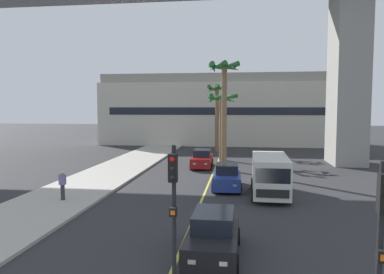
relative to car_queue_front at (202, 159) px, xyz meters
name	(u,v)px	position (x,y,z in m)	size (l,w,h in m)	color
sidewalk_left	(48,204)	(-6.83, -13.52, -0.65)	(4.80, 80.00, 0.15)	#ADA89E
lane_stripe_center	(210,180)	(1.17, -5.52, -0.72)	(0.14, 56.00, 0.01)	#DBCC4C
pier_building_backdrop	(226,110)	(1.17, 21.14, 4.13)	(35.01, 8.04, 9.82)	beige
car_queue_front	(202,159)	(0.00, 0.00, 0.00)	(1.93, 4.15, 1.56)	maroon
car_queue_second	(213,236)	(2.39, -19.04, 0.00)	(1.87, 4.12, 1.56)	black
car_queue_third	(227,177)	(2.46, -8.06, 0.00)	(1.92, 4.14, 1.56)	navy
delivery_van	(270,174)	(5.05, -9.78, 0.57)	(2.25, 5.29, 2.36)	silver
traffic_light_median_near	(174,200)	(1.52, -21.99, 1.99)	(0.24, 0.37, 4.20)	black
traffic_light_right_far_corner	(382,239)	(5.98, -24.38, 1.99)	(0.24, 0.37, 4.20)	black
palm_tree_near_median	(222,109)	(1.44, 4.90, 4.34)	(3.24, 3.29, 6.67)	brown
palm_tree_mid_median	(224,89)	(1.93, -0.98, 6.02)	(2.78, 2.88, 9.06)	brown
palm_tree_far_median	(217,102)	(0.51, 12.12, 5.16)	(2.61, 2.68, 8.00)	brown
pedestrian_far_along	(63,185)	(-6.34, -12.84, 0.28)	(0.34, 0.22, 1.62)	#2D2D38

